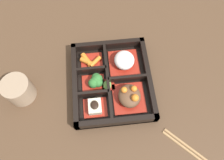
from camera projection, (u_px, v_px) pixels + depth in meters
The scene contains 11 objects.
ground_plane at pixel (112, 83), 0.66m from camera, with size 3.00×3.00×0.00m, color #4C3523.
bento_base at pixel (112, 83), 0.66m from camera, with size 0.26×0.23×0.01m.
bento_rim at pixel (111, 81), 0.65m from camera, with size 0.26×0.23×0.04m.
bowl_rice at pixel (124, 61), 0.66m from camera, with size 0.09×0.09×0.04m.
bowl_stew at pixel (130, 96), 0.61m from camera, with size 0.09×0.09×0.05m.
bowl_carrots at pixel (90, 61), 0.68m from camera, with size 0.06×0.07×0.02m.
bowl_greens at pixel (96, 81), 0.64m from camera, with size 0.06×0.07×0.04m.
bowl_tofu at pixel (95, 107), 0.61m from camera, with size 0.06×0.07×0.03m.
bowl_pickles at pixel (108, 85), 0.65m from camera, with size 0.04×0.04×0.01m.
tea_cup at pixel (18, 90), 0.61m from camera, with size 0.08×0.08×0.07m.
chopsticks at pixel (202, 158), 0.57m from camera, with size 0.18×0.18×0.01m.
Camera 1 is at (0.26, -0.03, 0.61)m, focal length 35.00 mm.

